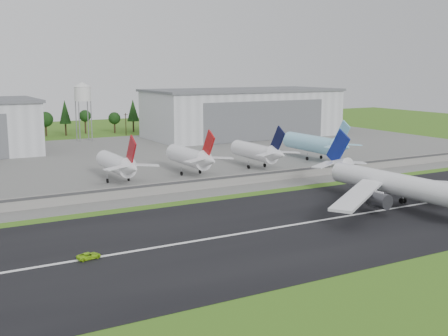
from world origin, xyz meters
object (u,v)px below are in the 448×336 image
main_airliner (400,190)px  parked_jet_red_a (119,164)px  parked_jet_navy (259,152)px  parked_jet_skyblue (317,144)px  parked_jet_red_b (193,157)px  ground_vehicle (89,256)px

main_airliner → parked_jet_red_a: bearing=-55.1°
parked_jet_navy → parked_jet_skyblue: bearing=9.5°
parked_jet_red_b → parked_jet_navy: bearing=-0.0°
parked_jet_red_a → parked_jet_skyblue: (82.76, 5.07, 0.46)m
parked_jet_red_b → parked_jet_navy: parked_jet_red_b is taller
parked_jet_red_b → parked_jet_skyblue: bearing=5.1°
main_airliner → parked_jet_skyblue: 78.07m
parked_jet_navy → main_airliner: bearing=-89.8°
main_airliner → ground_vehicle: bearing=-3.5°
parked_jet_skyblue → ground_vehicle: bearing=-147.2°
parked_jet_red_b → parked_jet_navy: size_ratio=1.00×
ground_vehicle → parked_jet_red_a: (28.77, 66.80, 5.36)m
main_airliner → parked_jet_navy: main_airliner is taller
ground_vehicle → parked_jet_skyblue: 132.81m
parked_jet_red_b → parked_jet_skyblue: size_ratio=0.84×
parked_jet_red_b → parked_jet_skyblue: (56.93, 5.04, 0.26)m
main_airliner → parked_jet_skyblue: (30.01, 72.05, 1.68)m
main_airliner → parked_jet_navy: (-0.29, 67.01, 1.34)m
main_airliner → parked_jet_red_a: size_ratio=1.89×
main_airliner → parked_jet_skyblue: size_ratio=1.59×
parked_jet_red_b → main_airliner: bearing=-68.1°
main_airliner → parked_jet_red_a: main_airliner is taller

